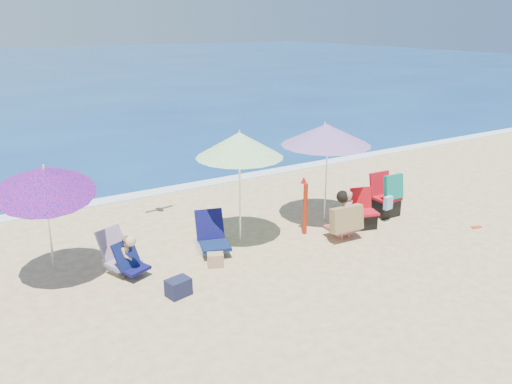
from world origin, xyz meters
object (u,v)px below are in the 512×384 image
camp_chair_right (386,200)px  person_left (129,256)px  umbrella_blue (44,180)px  chair_navy (210,241)px  furled_umbrella (305,203)px  chair_rainbow (120,258)px  umbrella_turquoise (326,135)px  umbrella_striped (239,145)px  person_center (345,216)px  camp_chair_left (363,216)px

camp_chair_right → person_left: 5.95m
umbrella_blue → camp_chair_right: 7.26m
chair_navy → person_left: person_left is taller
umbrella_blue → person_left: (1.14, -0.46, -1.45)m
furled_umbrella → camp_chair_right: furled_umbrella is taller
umbrella_blue → chair_rainbow: size_ratio=2.50×
furled_umbrella → camp_chair_right: 2.24m
umbrella_turquoise → person_left: 4.82m
chair_rainbow → camp_chair_right: camp_chair_right is taller
umbrella_striped → chair_navy: umbrella_striped is taller
umbrella_striped → chair_navy: (-0.74, -0.13, -1.79)m
furled_umbrella → person_center: (0.52, -0.68, -0.16)m
umbrella_turquoise → furled_umbrella: (-0.82, -0.41, -1.28)m
chair_rainbow → person_center: bearing=-14.9°
camp_chair_left → camp_chair_right: bearing=15.7°
umbrella_striped → umbrella_blue: 3.55m
umbrella_blue → umbrella_striped: bearing=-2.7°
camp_chair_left → person_left: 5.05m
umbrella_turquoise → camp_chair_left: bearing=-58.6°
umbrella_turquoise → chair_rainbow: size_ratio=2.57×
furled_umbrella → camp_chair_left: 1.41m
camp_chair_left → person_center: 0.87m
chair_rainbow → camp_chair_right: 6.03m
umbrella_blue → person_center: size_ratio=2.13×
umbrella_turquoise → camp_chair_left: (0.48, -0.79, -1.70)m
camp_chair_left → chair_navy: bearing=169.3°
umbrella_blue → person_center: 5.68m
umbrella_striped → camp_chair_left: (2.62, -0.76, -1.74)m
person_left → camp_chair_left: bearing=-5.3°
person_center → person_left: person_center is taller
furled_umbrella → person_left: (-3.73, 0.09, -0.30)m
umbrella_turquoise → person_left: size_ratio=2.80×
umbrella_turquoise → umbrella_blue: 5.69m
person_left → furled_umbrella: bearing=-1.4°
umbrella_blue → camp_chair_left: umbrella_blue is taller
chair_navy → chair_rainbow: chair_navy is taller
camp_chair_right → camp_chair_left: bearing=-164.3°
furled_umbrella → chair_navy: 2.13m
umbrella_turquoise → camp_chair_left: umbrella_turquoise is taller
camp_chair_right → person_left: size_ratio=1.25×
umbrella_striped → camp_chair_left: size_ratio=2.70×
umbrella_turquoise → person_left: (-4.55, -0.32, -1.58)m
umbrella_turquoise → person_center: size_ratio=2.19×
furled_umbrella → camp_chair_left: (1.30, -0.38, -0.42)m
umbrella_turquoise → umbrella_striped: bearing=-179.4°
umbrella_striped → camp_chair_right: size_ratio=2.24×
camp_chair_left → umbrella_striped: bearing=163.7°
umbrella_blue → camp_chair_left: bearing=-8.6°
umbrella_blue → camp_chair_right: (7.08, -0.67, -1.45)m
camp_chair_right → person_center: bearing=-161.8°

